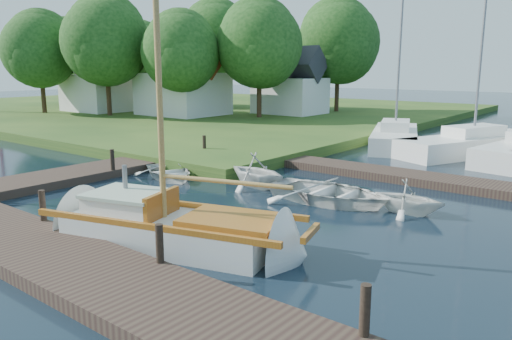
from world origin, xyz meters
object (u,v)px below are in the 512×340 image
Objects in this scene: mooring_post_1 at (43,205)px; tree_6 at (67,51)px; dinghy at (116,214)px; tree_3 at (260,44)px; mooring_post_3 at (365,310)px; tree_0 at (40,49)px; tree_1 at (106,41)px; tree_7 at (339,42)px; mooring_post_4 at (112,160)px; house_c at (290,87)px; marina_boat_1 at (473,143)px; mooring_post_2 at (160,243)px; tender_a at (169,170)px; tree_2 at (181,51)px; tree_4 at (216,41)px; tree_5 at (140,53)px; tender_b at (257,169)px; sailboat at (178,232)px; house_a at (183,83)px; marina_boat_0 at (395,136)px; house_b at (100,84)px; tender_d at (409,195)px; mooring_post_5 at (204,144)px.

tree_6 reaches higher than mooring_post_1.
tree_3 is (-12.10, 21.65, 5.46)m from dinghy.
tree_0 is (-36.00, 15.05, 4.83)m from mooring_post_3.
tree_1 is 18.44m from tree_7.
house_c is (-7.00, 22.00, 1.88)m from mooring_post_4.
mooring_post_2 is at bearing -159.31° from marina_boat_1.
mooring_post_3 is at bearing -96.83° from tender_a.
tree_2 is (-15.00, 19.05, 4.55)m from mooring_post_1.
mooring_post_3 is 30.94m from tree_3.
tree_4 reaches higher than tree_5.
house_c is at bearing 87.04° from marina_boat_1.
tender_b is at bearing 13.59° from dinghy.
tree_4 is at bearing 135.99° from mooring_post_3.
house_a is at bearing 120.08° from sailboat.
dinghy is at bearing -60.80° from tree_3.
tree_2 is (-12.72, 12.76, 4.93)m from tender_a.
mooring_post_1 is at bearing -39.08° from tree_1.
house_c is at bearing -116.31° from tree_7.
mooring_post_4 is 0.13× the size of house_a.
tree_2 reaches higher than tender_b.
tree_6 is at bearing 151.04° from mooring_post_4.
mooring_post_4 is at bearing 121.03° from tender_b.
tree_5 is (-28.37, 6.14, 4.85)m from marina_boat_0.
house_a is 0.72× the size of tree_3.
tree_7 is (18.00, 6.00, 0.78)m from tree_5.
tender_b is 33.74m from tree_5.
tree_5 is at bearing -173.05° from house_c.
marina_boat_1 reaches higher than tender_a.
dinghy is at bearing -35.21° from mooring_post_4.
tree_0 reaches higher than tree_2.
tree_6 is at bearing 76.01° from tender_b.
tender_a is at bearing -19.51° from tree_0.
sailboat is 1.21× the size of tree_5.
house_a reaches higher than house_b.
mooring_post_1 is 10.01m from tender_d.
sailboat reaches higher than mooring_post_5.
sailboat is at bearing -67.16° from tree_7.
tree_2 is at bearing 113.05° from marina_boat_1.
mooring_post_1 is 6.70m from tender_a.
tree_3 is (-15.50, 23.05, 5.11)m from mooring_post_2.
house_c is at bearing 15.14° from tree_6.
tree_1 reaches higher than tree_0.
tree_6 reaches higher than tender_d.
dinghy is 1.60× the size of tender_d.
house_a is at bearing 67.35° from tender_a.
dinghy is 28.40m from house_c.
tree_0 is 0.95× the size of tree_3.
mooring_post_3 is 0.08× the size of marina_boat_0.
tree_6 reaches higher than tender_a.
tender_d is 0.36× the size of house_b.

